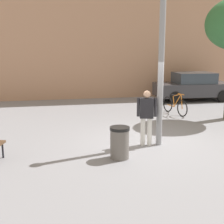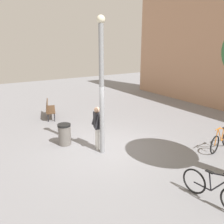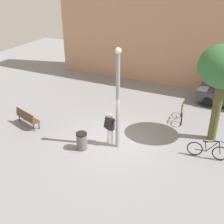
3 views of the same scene
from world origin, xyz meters
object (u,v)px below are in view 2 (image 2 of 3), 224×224
park_bench (49,108)px  lamppost (102,83)px  bicycle_orange (221,140)px  bicycle_black (213,190)px  trash_bin (65,134)px  person_by_lamppost (97,125)px

park_bench → lamppost: bearing=3.2°
bicycle_orange → bicycle_black: 3.60m
trash_bin → park_bench: bearing=170.7°
person_by_lamppost → park_bench: bearing=-176.4°
bicycle_black → trash_bin: bearing=-161.5°
lamppost → person_by_lamppost: bearing=179.0°
lamppost → person_by_lamppost: size_ratio=2.89×
bicycle_orange → person_by_lamppost: bearing=-123.0°
lamppost → bicycle_orange: (2.18, 3.98, -2.23)m
bicycle_orange → park_bench: bearing=-150.1°
bicycle_orange → bicycle_black: size_ratio=0.98×
person_by_lamppost → bicycle_black: size_ratio=0.92×
trash_bin → lamppost: bearing=32.8°
lamppost → park_bench: (-5.26, -0.30, -2.07)m
person_by_lamppost → bicycle_orange: (2.58, 3.98, -0.58)m
trash_bin → bicycle_black: bearing=18.5°
bicycle_orange → bicycle_black: (1.89, -3.06, 0.00)m
bicycle_black → trash_bin: 5.80m
park_bench → trash_bin: size_ratio=1.93×
bicycle_orange → trash_bin: bearing=-126.3°
bicycle_black → trash_bin: size_ratio=2.09×
bicycle_black → park_bench: bearing=-172.6°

